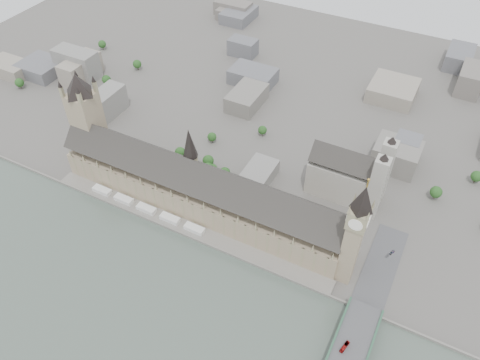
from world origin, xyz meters
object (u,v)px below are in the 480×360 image
at_px(palace_of_westminster, 199,190).
at_px(red_bus_north, 345,347).
at_px(westminster_abbey, 349,175).
at_px(car_approach, 392,253).
at_px(victoria_tower, 86,117).
at_px(elizabeth_tower, 356,229).

distance_m(palace_of_westminster, red_bus_north, 174.63).
bearing_deg(westminster_abbey, palace_of_westminster, -145.83).
bearing_deg(palace_of_westminster, car_approach, 6.86).
relative_size(palace_of_westminster, car_approach, 49.82).
bearing_deg(palace_of_westminster, westminster_abbey, 34.17).
bearing_deg(westminster_abbey, victoria_tower, -163.50).
height_order(victoria_tower, red_bus_north, victoria_tower).
xyz_separation_m(elizabeth_tower, victoria_tower, (-260.00, 18.00, -2.88)).
bearing_deg(car_approach, westminster_abbey, 155.67).
relative_size(palace_of_westminster, red_bus_north, 27.02).
distance_m(elizabeth_tower, car_approach, 63.46).
xyz_separation_m(elizabeth_tower, red_bus_north, (20.00, -61.85, -46.47)).
bearing_deg(palace_of_westminster, victoria_tower, 177.04).
bearing_deg(red_bus_north, westminster_abbey, 120.92).
xyz_separation_m(palace_of_westminster, red_bus_north, (158.00, -73.55, -11.09)).
bearing_deg(victoria_tower, palace_of_westminster, -2.96).
bearing_deg(westminster_abbey, car_approach, -44.90).
bearing_deg(car_approach, red_bus_north, -74.56).
xyz_separation_m(palace_of_westminster, victoria_tower, (-122.00, 6.30, 32.50)).
relative_size(victoria_tower, red_bus_north, 10.20).
relative_size(red_bus_north, car_approach, 1.84).
xyz_separation_m(red_bus_north, car_approach, (8.39, 93.57, -0.59)).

